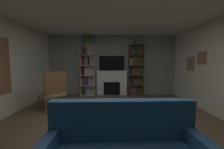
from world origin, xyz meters
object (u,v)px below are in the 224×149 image
(coffee_table, at_px, (120,121))
(fireplace, at_px, (112,82))
(tv, at_px, (112,63))
(bookshelf_left, at_px, (87,70))
(vase_with_flowers, at_px, (136,41))
(bookshelf_right, at_px, (134,72))
(armchair, at_px, (54,91))
(potted_plant, at_px, (88,39))

(coffee_table, bearing_deg, fireplace, 92.58)
(tv, distance_m, coffee_table, 3.65)
(bookshelf_left, distance_m, vase_with_flowers, 2.43)
(bookshelf_right, bearing_deg, bookshelf_left, -179.65)
(bookshelf_right, bearing_deg, armchair, -146.22)
(fireplace, height_order, armchair, armchair)
(fireplace, bearing_deg, tv, 90.00)
(armchair, bearing_deg, bookshelf_left, 69.82)
(tv, distance_m, bookshelf_left, 1.13)
(bookshelf_left, height_order, vase_with_flowers, vase_with_flowers)
(bookshelf_left, bearing_deg, fireplace, -0.47)
(potted_plant, bearing_deg, fireplace, 1.56)
(vase_with_flowers, relative_size, armchair, 0.33)
(tv, distance_m, armchair, 2.70)
(vase_with_flowers, bearing_deg, armchair, -147.58)
(fireplace, distance_m, potted_plant, 2.08)
(bookshelf_right, distance_m, vase_with_flowers, 1.28)
(fireplace, bearing_deg, bookshelf_left, 179.53)
(fireplace, height_order, potted_plant, potted_plant)
(vase_with_flowers, distance_m, coffee_table, 4.00)
(fireplace, relative_size, armchair, 1.19)
(fireplace, height_order, vase_with_flowers, vase_with_flowers)
(bookshelf_left, relative_size, vase_with_flowers, 5.72)
(tv, height_order, vase_with_flowers, vase_with_flowers)
(potted_plant, relative_size, coffee_table, 0.40)
(coffee_table, bearing_deg, bookshelf_right, 76.85)
(vase_with_flowers, bearing_deg, coffee_table, -104.42)
(tv, height_order, potted_plant, potted_plant)
(bookshelf_right, xyz_separation_m, armchair, (-2.71, -1.81, -0.46))
(vase_with_flowers, xyz_separation_m, armchair, (-2.78, -1.77, -1.74))
(fireplace, distance_m, bookshelf_right, 1.06)
(potted_plant, relative_size, armchair, 0.33)
(bookshelf_left, xyz_separation_m, armchair, (-0.66, -1.80, -0.55))
(potted_plant, distance_m, coffee_table, 4.11)
(potted_plant, bearing_deg, coffee_table, -70.82)
(tv, xyz_separation_m, bookshelf_left, (-1.09, -0.08, -0.27))
(tv, xyz_separation_m, vase_with_flowers, (1.02, -0.12, 0.92))
(vase_with_flowers, distance_m, armchair, 3.72)
(tv, bearing_deg, bookshelf_right, -4.21)
(bookshelf_left, bearing_deg, tv, 4.35)
(bookshelf_right, relative_size, vase_with_flowers, 5.72)
(bookshelf_left, bearing_deg, vase_with_flowers, -0.97)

